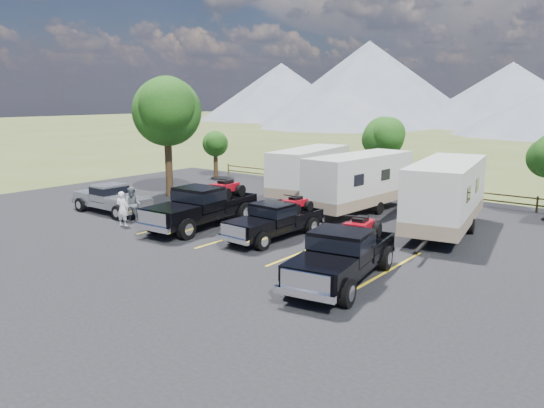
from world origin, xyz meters
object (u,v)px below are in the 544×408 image
Objects in this scene: tree_big_nw at (167,112)px; person_b at (133,205)px; rig_left at (203,205)px; rig_center at (276,219)px; pickup_silver at (111,198)px; trailer_left at (309,172)px; trailer_center at (359,182)px; rig_right at (343,253)px; person_a at (122,209)px; trailer_right at (446,196)px.

person_b is (4.36, -6.30, -4.62)m from tree_big_nw.
rig_center is (4.30, 0.49, -0.20)m from rig_left.
rig_left reaches higher than pickup_silver.
trailer_left is 5.07m from trailer_center.
tree_big_nw is 7.53m from pickup_silver.
rig_right is (9.83, -2.66, -0.08)m from rig_left.
person_b is (-8.12, -9.54, -0.80)m from trailer_center.
trailer_center reaches higher than person_b.
trailer_center is (0.25, 7.43, 0.83)m from rig_center.
pickup_silver is 3.04× the size of person_a.
tree_big_nw is 9.69m from person_a.
rig_left is 1.05× the size of rig_right.
trailer_right is at bearing 5.56° from tree_big_nw.
rig_right is 3.56× the size of person_b.
trailer_right is (18.03, 1.75, -3.73)m from tree_big_nw.
person_b is (-13.40, 1.04, -0.09)m from rig_right.
trailer_left is 0.93× the size of trailer_right.
trailer_right is 16.12m from person_a.
person_b is at bearing -163.14° from rig_center.
rig_center is (12.23, -4.18, -4.65)m from tree_big_nw.
tree_big_nw is at bearing 147.84° from rig_right.
person_b is at bearing 165.84° from rig_right.
rig_left is at bearing -115.52° from trailer_center.
rig_left is 3.75× the size of person_b.
tree_big_nw is at bearing -161.06° from trailer_center.
trailer_left is 12.47m from pickup_silver.
person_a is (-13.41, -8.89, -0.92)m from trailer_right.
rig_left is 3.90× the size of person_a.
trailer_right reaches higher than trailer_center.
person_a is at bearing -97.85° from person_b.
trailer_left is 5.18× the size of person_a.
trailer_right reaches higher than trailer_left.
trailer_right reaches higher than rig_left.
pickup_silver is at bearing -74.40° from tree_big_nw.
trailer_left is 11.95m from person_b.
rig_center reaches higher than person_b.
trailer_left is at bearing 86.73° from rig_left.
rig_right is 9.13m from trailer_right.
tree_big_nw is 1.11× the size of rig_left.
tree_big_nw is at bearing 99.67° from person_b.
rig_right is at bearing -29.47° from person_b.
rig_center is 3.04× the size of person_b.
tree_big_nw reaches higher than trailer_right.
pickup_silver is 2.92× the size of person_b.
tree_big_nw is 4.17× the size of person_b.
rig_left is 9.82m from trailer_left.
rig_center is 7.48m from trailer_center.
rig_center is 10.35m from trailer_left.
trailer_center is at bearing 89.93° from rig_center.
rig_center is at bearing 140.53° from rig_right.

